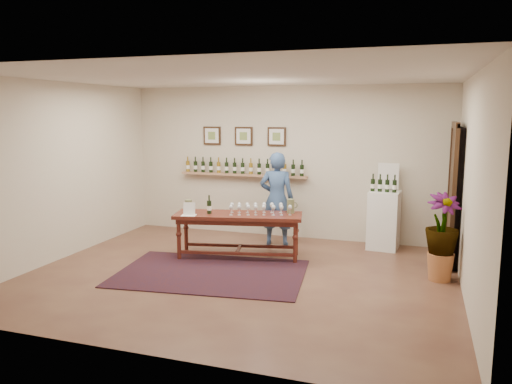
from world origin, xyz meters
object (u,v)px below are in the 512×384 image
(potted_plant, at_px, (442,237))
(display_pedestal, at_px, (384,220))
(person, at_px, (277,199))
(tasting_table, at_px, (238,220))

(potted_plant, bearing_deg, display_pedestal, 121.09)
(display_pedestal, xyz_separation_m, person, (-1.82, -0.32, 0.33))
(tasting_table, distance_m, person, 1.06)
(tasting_table, height_order, person, person)
(display_pedestal, xyz_separation_m, potted_plant, (0.88, -1.46, 0.12))
(display_pedestal, bearing_deg, person, -170.07)
(tasting_table, height_order, display_pedestal, display_pedestal)
(potted_plant, bearing_deg, tasting_table, 176.81)
(tasting_table, bearing_deg, potted_plant, -15.19)
(tasting_table, relative_size, potted_plant, 2.00)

